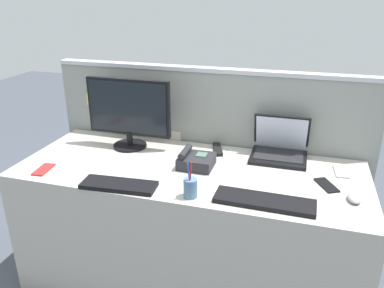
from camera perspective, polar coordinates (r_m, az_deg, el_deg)
name	(u,v)px	position (r m, az deg, el deg)	size (l,w,h in m)	color
ground_plane	(190,277)	(2.46, -0.35, -19.15)	(10.00, 10.00, 0.00)	#424751
desk	(190,226)	(2.24, -0.37, -12.09)	(1.84, 0.73, 0.73)	#ADA89E
cubicle_divider	(208,161)	(2.46, 2.34, -2.47)	(1.95, 0.08, 1.19)	gray
desktop_monitor	(129,111)	(2.29, -9.38, 4.83)	(0.51, 0.20, 0.41)	black
laptop	(280,147)	(2.23, 12.86, -0.39)	(0.31, 0.26, 0.24)	black
desk_phone	(195,160)	(2.06, 0.52, -2.44)	(0.18, 0.17, 0.10)	#232328
keyboard_main	(264,201)	(1.76, 10.66, -8.32)	(0.45, 0.13, 0.02)	black
keyboard_spare	(119,185)	(1.90, -10.78, -5.99)	(0.36, 0.12, 0.02)	black
computer_mouse_right_hand	(355,198)	(1.89, 22.94, -7.34)	(0.06, 0.10, 0.03)	#9EA0A8
pen_cup	(190,188)	(1.76, -0.24, -6.48)	(0.06, 0.06, 0.18)	#4C7093
cell_phone_silver_slab	(341,172)	(2.15, 21.22, -3.82)	(0.07, 0.14, 0.01)	#B7BAC1
cell_phone_black_slab	(326,185)	(1.99, 19.30, -5.74)	(0.06, 0.15, 0.01)	black
cell_phone_red_case	(44,169)	(2.18, -21.13, -3.54)	(0.06, 0.14, 0.01)	#B22323
tv_remote	(218,149)	(2.27, 3.82, -0.79)	(0.04, 0.17, 0.02)	black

